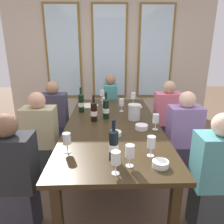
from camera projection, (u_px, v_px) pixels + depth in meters
name	position (u px, v px, depth m)	size (l,w,h in m)	color
ground_plane	(113.00, 178.00, 2.69)	(12.00, 12.00, 0.00)	brown
back_wall_with_windows	(110.00, 52.00, 4.43)	(4.26, 0.10, 2.90)	#C0B09C
dining_table	(113.00, 129.00, 2.48)	(1.06, 2.24, 0.74)	#332513
white_plate_0	(135.00, 107.00, 3.11)	(0.21, 0.21, 0.01)	white
white_plate_1	(89.00, 105.00, 3.17)	(0.27, 0.27, 0.01)	white
metal_pitcher	(134.00, 112.00, 2.57)	(0.16, 0.16, 0.19)	silver
wine_bottle_0	(106.00, 109.00, 2.59)	(0.08, 0.08, 0.33)	black
wine_bottle_1	(114.00, 145.00, 1.66)	(0.08, 0.08, 0.34)	black
wine_bottle_2	(81.00, 103.00, 2.84)	(0.08, 0.08, 0.33)	black
wine_bottle_3	(94.00, 111.00, 2.51)	(0.08, 0.08, 0.32)	black
tasting_bowl_0	(116.00, 133.00, 2.14)	(0.12, 0.12, 0.04)	white
tasting_bowl_1	(142.00, 127.00, 2.29)	(0.14, 0.14, 0.05)	white
tasting_bowl_2	(160.00, 164.00, 1.59)	(0.12, 0.12, 0.05)	white
wine_glass_0	(133.00, 96.00, 3.24)	(0.07, 0.07, 0.17)	white
wine_glass_1	(104.00, 101.00, 2.96)	(0.07, 0.07, 0.17)	white
wine_glass_2	(151.00, 142.00, 1.71)	(0.07, 0.07, 0.17)	white
wine_glass_3	(106.00, 105.00, 2.78)	(0.07, 0.07, 0.17)	white
wine_glass_4	(130.00, 152.00, 1.57)	(0.07, 0.07, 0.17)	white
wine_glass_5	(156.00, 119.00, 2.26)	(0.07, 0.07, 0.17)	white
wine_glass_6	(67.00, 139.00, 1.77)	(0.07, 0.07, 0.17)	white
wine_glass_7	(116.00, 159.00, 1.48)	(0.07, 0.07, 0.17)	white
wine_glass_8	(121.00, 103.00, 2.88)	(0.07, 0.07, 0.17)	white
wine_glass_9	(102.00, 93.00, 3.43)	(0.07, 0.07, 0.17)	white
seated_person_0	(41.00, 140.00, 2.54)	(0.38, 0.24, 1.11)	#2B3234
seated_person_1	(183.00, 139.00, 2.57)	(0.38, 0.24, 1.11)	#392F44
seated_person_2	(14.00, 180.00, 1.79)	(0.38, 0.24, 1.11)	#2D2C38
seated_person_3	(215.00, 178.00, 1.81)	(0.38, 0.24, 1.11)	#33393B
seated_person_4	(55.00, 120.00, 3.21)	(0.38, 0.24, 1.11)	#27253D
seated_person_5	(167.00, 119.00, 3.26)	(0.38, 0.24, 1.11)	#2C2543
seated_person_6	(110.00, 106.00, 3.93)	(0.24, 0.38, 1.11)	#232A41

